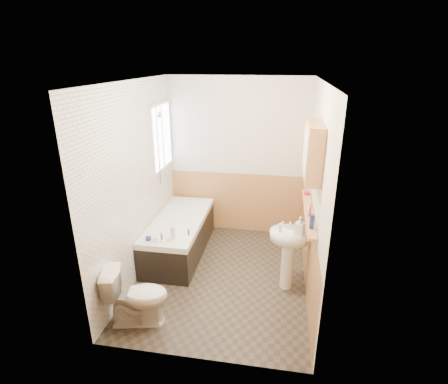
{
  "coord_description": "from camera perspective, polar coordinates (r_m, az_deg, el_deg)",
  "views": [
    {
      "loc": [
        0.69,
        -3.91,
        2.74
      ],
      "look_at": [
        0.0,
        0.15,
        1.15
      ],
      "focal_mm": 28.0,
      "sensor_mm": 36.0,
      "label": 1
    }
  ],
  "objects": [
    {
      "name": "toilet",
      "position": [
        4.04,
        -14.03,
        -16.19
      ],
      "size": [
        0.74,
        0.51,
        0.66
      ],
      "primitive_type": "imported",
      "rotation": [
        0.0,
        0.0,
        1.78
      ],
      "color": "white",
      "rests_on": "floor"
    },
    {
      "name": "wainscot_front",
      "position": [
        3.44,
        -4.54,
        -19.57
      ],
      "size": [
        2.2,
        0.01,
        1.0
      ],
      "primitive_type": "cube",
      "color": "#BA814C",
      "rests_on": "wall_front"
    },
    {
      "name": "wall_left",
      "position": [
        4.55,
        -14.24,
        1.34
      ],
      "size": [
        0.02,
        2.8,
        2.5
      ],
      "primitive_type": "cube",
      "color": "beige",
      "rests_on": "ground"
    },
    {
      "name": "tile_cladding_left",
      "position": [
        4.54,
        -13.99,
        1.33
      ],
      "size": [
        0.01,
        2.8,
        2.5
      ],
      "primitive_type": "cube",
      "color": "white",
      "rests_on": "wall_left"
    },
    {
      "name": "window",
      "position": [
        5.28,
        -10.1,
        8.87
      ],
      "size": [
        0.03,
        0.79,
        0.99
      ],
      "color": "white",
      "rests_on": "wall_left"
    },
    {
      "name": "soap_bottle",
      "position": [
        4.21,
        12.21,
        -6.11
      ],
      "size": [
        0.17,
        0.24,
        0.1
      ],
      "primitive_type": "imported",
      "rotation": [
        0.0,
        0.0,
        -0.38
      ],
      "color": "silver",
      "rests_on": "sink"
    },
    {
      "name": "wall_back",
      "position": [
        5.57,
        2.18,
        5.57
      ],
      "size": [
        2.2,
        0.02,
        2.5
      ],
      "primitive_type": "cube",
      "color": "beige",
      "rests_on": "ground"
    },
    {
      "name": "medicine_cabinet",
      "position": [
        3.78,
        14.34,
        6.42
      ],
      "size": [
        0.17,
        0.66,
        0.59
      ],
      "color": "#BA814C",
      "rests_on": "wall_right"
    },
    {
      "name": "sink",
      "position": [
        4.39,
        10.46,
        -8.9
      ],
      "size": [
        0.47,
        0.38,
        0.91
      ],
      "rotation": [
        0.0,
        0.0,
        0.11
      ],
      "color": "white",
      "rests_on": "floor"
    },
    {
      "name": "orange_bottle",
      "position": [
        4.64,
        -5.8,
        -6.57
      ],
      "size": [
        0.03,
        0.03,
        0.08
      ],
      "primitive_type": "cylinder",
      "rotation": [
        0.0,
        0.0,
        -0.13
      ],
      "color": "#19339E",
      "rests_on": "bathtub"
    },
    {
      "name": "wall_right",
      "position": [
        4.2,
        14.74,
        -0.36
      ],
      "size": [
        0.02,
        2.8,
        2.5
      ],
      "primitive_type": "cube",
      "color": "beige",
      "rests_on": "ground"
    },
    {
      "name": "cream_jar",
      "position": [
        4.6,
        -12.24,
        -7.44
      ],
      "size": [
        0.08,
        0.08,
        0.05
      ],
      "primitive_type": "cylinder",
      "rotation": [
        0.0,
        0.0,
        -0.12
      ],
      "color": "navy",
      "rests_on": "bathtub"
    },
    {
      "name": "floor",
      "position": [
        4.82,
        -0.31,
        -13.51
      ],
      "size": [
        2.8,
        2.8,
        0.0
      ],
      "primitive_type": "plane",
      "color": "#2C261F",
      "rests_on": "ground"
    },
    {
      "name": "shower_riser",
      "position": [
        5.05,
        -10.72,
        8.9
      ],
      "size": [
        0.11,
        0.08,
        1.23
      ],
      "color": "silver",
      "rests_on": "wall_left"
    },
    {
      "name": "ceiling",
      "position": [
        3.98,
        -0.38,
        17.66
      ],
      "size": [
        2.8,
        2.8,
        0.0
      ],
      "primitive_type": "plane",
      "rotation": [
        3.14,
        0.0,
        0.0
      ],
      "color": "white",
      "rests_on": "ground"
    },
    {
      "name": "clear_bottle",
      "position": [
        4.21,
        9.15,
        -5.83
      ],
      "size": [
        0.04,
        0.04,
        0.11
      ],
      "primitive_type": "cylinder",
      "rotation": [
        0.0,
        0.0,
        -0.18
      ],
      "color": "silver",
      "rests_on": "sink"
    },
    {
      "name": "bathtub",
      "position": [
        5.25,
        -7.27,
        -6.91
      ],
      "size": [
        0.7,
        1.66,
        0.69
      ],
      "color": "black",
      "rests_on": "floor"
    },
    {
      "name": "wainscot_back",
      "position": [
        5.79,
        2.05,
        -1.66
      ],
      "size": [
        2.2,
        0.01,
        1.0
      ],
      "primitive_type": "cube",
      "color": "#BA814C",
      "rests_on": "wall_back"
    },
    {
      "name": "blue_gel",
      "position": [
        4.54,
        -8.34,
        -6.65
      ],
      "size": [
        0.05,
        0.03,
        0.18
      ],
      "primitive_type": "cube",
      "rotation": [
        0.0,
        0.0,
        -0.05
      ],
      "color": "silver",
      "rests_on": "bathtub"
    },
    {
      "name": "black_jar",
      "position": [
        4.63,
        13.35,
        -0.16
      ],
      "size": [
        0.09,
        0.09,
        0.04
      ],
      "primitive_type": "cylinder",
      "rotation": [
        0.0,
        0.0,
        -0.42
      ],
      "color": "maroon",
      "rests_on": "pine_shelf"
    },
    {
      "name": "foam_can",
      "position": [
        3.71,
        14.17,
        -4.72
      ],
      "size": [
        0.05,
        0.05,
        0.15
      ],
      "primitive_type": "cylinder",
      "rotation": [
        0.0,
        0.0,
        0.01
      ],
      "color": "navy",
      "rests_on": "pine_shelf"
    },
    {
      "name": "wainscot_right",
      "position": [
        4.52,
        13.58,
        -9.23
      ],
      "size": [
        0.01,
        2.8,
        1.0
      ],
      "primitive_type": "cube",
      "color": "#BA814C",
      "rests_on": "wall_right"
    },
    {
      "name": "wall_front",
      "position": [
        2.99,
        -5.06,
        -8.86
      ],
      "size": [
        2.2,
        0.02,
        2.5
      ],
      "primitive_type": "cube",
      "color": "beige",
      "rests_on": "ground"
    },
    {
      "name": "green_bottle",
      "position": [
        3.97,
        13.94,
        -2.61
      ],
      "size": [
        0.05,
        0.05,
        0.2
      ],
      "primitive_type": "cone",
      "rotation": [
        0.0,
        0.0,
        0.41
      ],
      "color": "maroon",
      "rests_on": "pine_shelf"
    },
    {
      "name": "pine_shelf",
      "position": [
        4.17,
        13.66,
        -3.13
      ],
      "size": [
        0.1,
        1.39,
        0.03
      ],
      "primitive_type": "cube",
      "color": "#BA814C",
      "rests_on": "wall_right"
    },
    {
      "name": "tile_return_back",
      "position": [
        5.57,
        -5.33,
        10.78
      ],
      "size": [
        0.75,
        0.01,
        1.5
      ],
      "primitive_type": "cube",
      "color": "white",
      "rests_on": "wall_back"
    }
  ]
}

